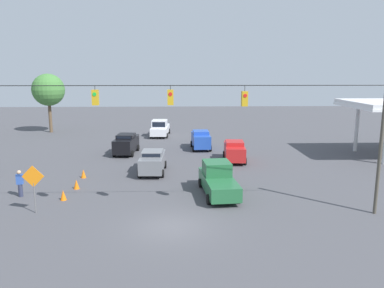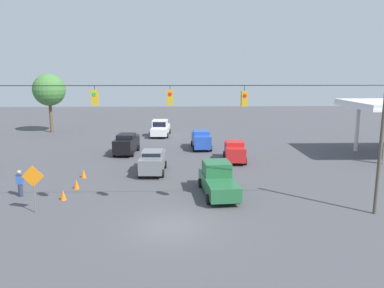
% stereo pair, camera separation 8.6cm
% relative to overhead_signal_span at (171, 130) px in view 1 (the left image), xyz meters
% --- Properties ---
extents(ground_plane, '(140.00, 140.00, 0.00)m').
position_rel_overhead_signal_span_xyz_m(ground_plane, '(-0.01, 1.46, -4.95)').
color(ground_plane, '#47474C').
extents(overhead_signal_span, '(23.74, 0.38, 8.04)m').
position_rel_overhead_signal_span_xyz_m(overhead_signal_span, '(0.00, 0.00, 0.00)').
color(overhead_signal_span, '#4C473D').
rests_on(overhead_signal_span, ground_plane).
extents(sedan_blue_oncoming_deep, '(2.10, 4.10, 1.98)m').
position_rel_overhead_signal_span_xyz_m(sedan_blue_oncoming_deep, '(-2.76, -18.81, -3.92)').
color(sedan_blue_oncoming_deep, '#234CB2').
rests_on(sedan_blue_oncoming_deep, ground_plane).
extents(sedan_grey_withflow_mid, '(2.14, 4.52, 1.83)m').
position_rel_overhead_signal_span_xyz_m(sedan_grey_withflow_mid, '(1.71, -9.45, -3.99)').
color(sedan_grey_withflow_mid, slate).
rests_on(sedan_grey_withflow_mid, ground_plane).
extents(sedan_black_withflow_far, '(2.29, 4.59, 2.00)m').
position_rel_overhead_signal_span_xyz_m(sedan_black_withflow_far, '(4.83, -16.74, -3.91)').
color(sedan_black_withflow_far, black).
rests_on(sedan_black_withflow_far, ground_plane).
extents(sedan_red_oncoming_far, '(2.18, 4.34, 1.88)m').
position_rel_overhead_signal_span_xyz_m(sedan_red_oncoming_far, '(-5.52, -13.16, -3.96)').
color(sedan_red_oncoming_far, red).
rests_on(sedan_red_oncoming_far, ground_plane).
extents(pickup_truck_white_withflow_deep, '(2.45, 5.66, 2.12)m').
position_rel_overhead_signal_span_xyz_m(pickup_truck_white_withflow_deep, '(1.97, -27.27, -3.97)').
color(pickup_truck_white_withflow_deep, silver).
rests_on(pickup_truck_white_withflow_deep, ground_plane).
extents(pickup_truck_green_crossing_near, '(2.48, 5.58, 2.12)m').
position_rel_overhead_signal_span_xyz_m(pickup_truck_green_crossing_near, '(-3.04, -3.86, -3.97)').
color(pickup_truck_green_crossing_near, '#236038').
rests_on(pickup_truck_green_crossing_near, ground_plane).
extents(traffic_cone_nearest, '(0.40, 0.40, 0.67)m').
position_rel_overhead_signal_span_xyz_m(traffic_cone_nearest, '(6.99, -2.96, -4.61)').
color(traffic_cone_nearest, orange).
rests_on(traffic_cone_nearest, ground_plane).
extents(traffic_cone_second, '(0.40, 0.40, 0.67)m').
position_rel_overhead_signal_span_xyz_m(traffic_cone_second, '(6.77, -5.30, -4.61)').
color(traffic_cone_second, orange).
rests_on(traffic_cone_second, ground_plane).
extents(traffic_cone_third, '(0.40, 0.40, 0.67)m').
position_rel_overhead_signal_span_xyz_m(traffic_cone_third, '(6.98, -8.10, -4.61)').
color(traffic_cone_third, orange).
rests_on(traffic_cone_third, ground_plane).
extents(work_zone_sign, '(1.27, 0.06, 2.84)m').
position_rel_overhead_signal_span_xyz_m(work_zone_sign, '(7.93, -0.77, -2.96)').
color(work_zone_sign, slate).
rests_on(work_zone_sign, ground_plane).
extents(pedestrian, '(0.40, 0.28, 1.78)m').
position_rel_overhead_signal_span_xyz_m(pedestrian, '(10.00, -3.77, -4.04)').
color(pedestrian, '#2D334C').
rests_on(pedestrian, ground_plane).
extents(tree_horizon_left, '(4.26, 4.26, 7.86)m').
position_rel_overhead_signal_span_xyz_m(tree_horizon_left, '(16.92, -30.71, 0.75)').
color(tree_horizon_left, brown).
rests_on(tree_horizon_left, ground_plane).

